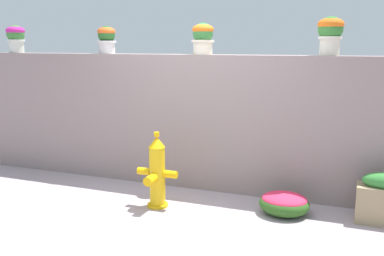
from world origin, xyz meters
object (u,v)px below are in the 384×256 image
(fire_hydrant, at_px, (157,174))
(flower_bush_left, at_px, (284,203))
(potted_plant_1, at_px, (107,38))
(potted_plant_3, at_px, (330,32))
(potted_plant_0, at_px, (16,36))
(potted_plant_2, at_px, (203,37))

(fire_hydrant, height_order, flower_bush_left, fire_hydrant)
(potted_plant_1, distance_m, potted_plant_3, 2.91)
(potted_plant_0, xyz_separation_m, fire_hydrant, (2.67, -0.86, -1.56))
(potted_plant_2, height_order, potted_plant_3, potted_plant_3)
(fire_hydrant, bearing_deg, potted_plant_0, 162.15)
(potted_plant_2, height_order, fire_hydrant, potted_plant_2)
(fire_hydrant, bearing_deg, potted_plant_1, 141.73)
(potted_plant_1, bearing_deg, fire_hydrant, -38.27)
(potted_plant_3, xyz_separation_m, flower_bush_left, (-0.34, -0.62, -1.85))
(potted_plant_1, height_order, potted_plant_2, potted_plant_2)
(potted_plant_2, bearing_deg, potted_plant_1, 177.94)
(potted_plant_2, relative_size, fire_hydrant, 0.44)
(potted_plant_1, bearing_deg, flower_bush_left, -13.63)
(potted_plant_2, distance_m, flower_bush_left, 2.23)
(potted_plant_0, height_order, fire_hydrant, potted_plant_0)
(fire_hydrant, bearing_deg, flower_bush_left, 11.92)
(potted_plant_2, bearing_deg, flower_bush_left, -26.20)
(potted_plant_0, distance_m, fire_hydrant, 3.21)
(potted_plant_2, relative_size, potted_plant_3, 0.89)
(potted_plant_3, xyz_separation_m, fire_hydrant, (-1.75, -0.91, -1.59))
(flower_bush_left, bearing_deg, potted_plant_3, 61.02)
(potted_plant_0, xyz_separation_m, potted_plant_1, (1.51, 0.06, -0.03))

